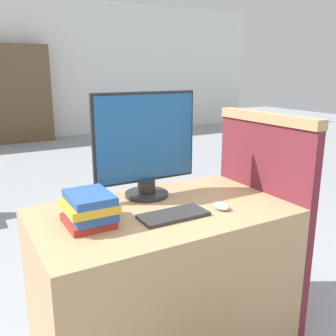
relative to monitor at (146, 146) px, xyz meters
The scene contains 7 objects.
desk 0.67m from the monitor, 96.33° to the right, with size 1.18×0.70×0.75m.
carrel_divider 0.76m from the monitor, 20.68° to the right, with size 0.07×0.67×1.16m.
monitor is the anchor object (origin of this frame).
keyboard 0.40m from the monitor, 94.79° to the right, with size 0.31×0.14×0.02m.
mouse 0.47m from the monitor, 57.44° to the right, with size 0.07×0.09×0.03m.
book_stack 0.47m from the monitor, 150.00° to the right, with size 0.20×0.23×0.14m.
bookshelf_far 6.17m from the monitor, 87.88° to the left, with size 1.37×0.32×1.86m.
Camera 1 is at (-0.78, -1.08, 1.37)m, focal length 40.00 mm.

